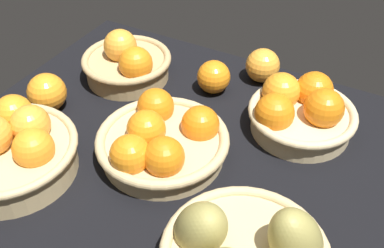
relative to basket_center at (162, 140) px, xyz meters
The scene contains 8 objects.
market_tray 6.30cm from the basket_center, 90.89° to the right, with size 84.00×72.00×3.00cm, color black.
basket_center is the anchor object (origin of this frame).
basket_far_right 27.47cm from the basket_center, 35.69° to the left, with size 24.65×24.65×12.12cm.
basket_near_right 27.48cm from the basket_center, 42.24° to the right, with size 20.39×20.39×11.28cm.
basket_near_left 28.22cm from the basket_center, 134.72° to the right, with size 21.44×21.44×10.78cm.
loose_orange_front_gap 23.43cm from the basket_center, 87.86° to the right, with size 7.38×7.38×7.38cm, color orange.
loose_orange_back_gap 28.78cm from the basket_center, ahead, with size 8.18×8.18×8.18cm, color orange.
loose_orange_side_gap 33.28cm from the basket_center, 102.14° to the right, with size 7.77×7.77×7.77cm, color #F49E33.
Camera 1 is at (-35.08, 56.61, 64.43)cm, focal length 43.41 mm.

